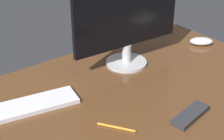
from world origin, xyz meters
TOP-DOWN VIEW (x-y plane):
  - desk at (0.00, 0.00)cm, footprint 140.00×84.00cm
  - monitor at (16.14, 17.64)cm, footprint 51.63×18.39cm
  - keyboard at (-36.22, 13.62)cm, footprint 41.62×18.86cm
  - computer_mouse at (58.96, 10.33)cm, footprint 13.06×12.21cm
  - tv_remote at (7.79, -26.95)cm, footprint 17.53×8.23cm
  - pen at (-16.40, -15.79)cm, footprint 8.06×11.58cm

SIDE VIEW (x-z plane):
  - desk at x=0.00cm, z-range 0.00..2.00cm
  - pen at x=-16.40cm, z-range 2.00..2.83cm
  - keyboard at x=-36.22cm, z-range 2.00..3.64cm
  - tv_remote at x=7.79cm, z-range 2.00..3.98cm
  - computer_mouse at x=58.96cm, z-range 2.00..5.65cm
  - monitor at x=16.14cm, z-range 3.38..48.69cm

